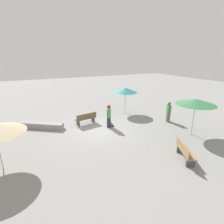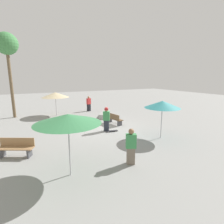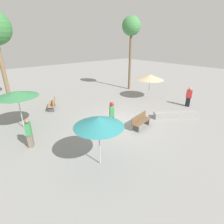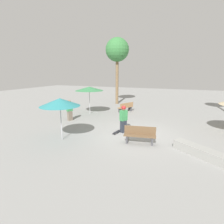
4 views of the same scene
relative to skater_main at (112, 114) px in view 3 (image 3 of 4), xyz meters
The scene contains 12 objects.
ground_plane 1.18m from the skater_main, behind, with size 60.00×60.00×0.00m, color gray.
skater_main is the anchor object (origin of this frame).
skateboard 0.92m from the skater_main, 38.84° to the left, with size 0.32×0.82×0.07m.
concrete_ledge 4.74m from the skater_main, 156.72° to the left, with size 2.80×2.18×0.41m.
bench_near 1.85m from the skater_main, 135.98° to the left, with size 1.65×0.71×0.85m.
bench_far 5.56m from the skater_main, 73.72° to the right, with size 1.13×1.62×0.85m.
shade_umbrella_teal 3.74m from the skater_main, 41.08° to the left, with size 2.07×2.07×2.24m.
shade_umbrella_tan 6.82m from the skater_main, 161.08° to the right, with size 2.47×2.47×2.19m.
shade_umbrella_green 5.63m from the skater_main, 39.47° to the right, with size 2.39×2.39×2.34m.
palm_tree_far_back 10.64m from the skater_main, 142.42° to the right, with size 1.83×1.83×7.21m.
bystander_watching 4.66m from the skater_main, 12.55° to the right, with size 0.39×0.48×1.55m.
bystander_far 7.18m from the skater_main, 169.83° to the left, with size 0.40×0.50×1.60m.
Camera 3 is at (7.13, 7.33, 5.07)m, focal length 28.00 mm.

